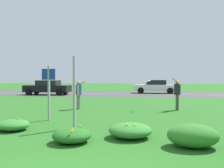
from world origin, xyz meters
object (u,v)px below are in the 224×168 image
at_px(person_catcher_dark_shirt, 177,92).
at_px(frisbee_white, 148,81).
at_px(person_thrower_blue_shirt, 79,92).
at_px(car_white_center_left, 155,86).
at_px(car_black_center_right, 48,87).
at_px(sign_post_near_path, 49,87).
at_px(sign_post_by_roadside, 74,92).

bearing_deg(person_catcher_dark_shirt, frisbee_white, -173.15).
bearing_deg(person_thrower_blue_shirt, car_white_center_left, 73.82).
height_order(car_white_center_left, car_black_center_right, same).
bearing_deg(frisbee_white, person_thrower_blue_shirt, -178.57).
relative_size(person_thrower_blue_shirt, frisbee_white, 6.04).
height_order(sign_post_near_path, person_catcher_dark_shirt, sign_post_near_path).
bearing_deg(car_black_center_right, sign_post_near_path, -67.82).
distance_m(person_thrower_blue_shirt, person_catcher_dark_shirt, 5.30).
xyz_separation_m(frisbee_white, car_white_center_left, (0.67, 15.25, -0.81)).
distance_m(sign_post_by_roadside, car_black_center_right, 18.18).
bearing_deg(sign_post_by_roadside, person_thrower_blue_shirt, 103.97).
bearing_deg(sign_post_near_path, person_catcher_dark_shirt, 36.86).
xyz_separation_m(car_white_center_left, car_black_center_right, (-10.76, -4.15, 0.00)).
distance_m(sign_post_by_roadside, frisbee_white, 5.94).
height_order(person_thrower_blue_shirt, frisbee_white, frisbee_white).
relative_size(person_catcher_dark_shirt, car_black_center_right, 0.39).
bearing_deg(car_black_center_right, sign_post_by_roadside, -65.20).
height_order(sign_post_by_roadside, person_thrower_blue_shirt, sign_post_by_roadside).
relative_size(sign_post_near_path, person_thrower_blue_shirt, 1.42).
xyz_separation_m(sign_post_near_path, person_catcher_dark_shirt, (5.47, 4.10, -0.38)).
distance_m(sign_post_by_roadside, person_catcher_dark_shirt, 6.85).
bearing_deg(person_thrower_blue_shirt, sign_post_by_roadside, -76.03).
bearing_deg(sign_post_near_path, car_white_center_left, 76.43).
relative_size(person_catcher_dark_shirt, frisbee_white, 6.85).
xyz_separation_m(sign_post_near_path, frisbee_white, (3.96, 3.92, 0.20)).
height_order(sign_post_near_path, frisbee_white, sign_post_near_path).
bearing_deg(person_thrower_blue_shirt, car_black_center_right, 119.38).
relative_size(sign_post_by_roadside, car_black_center_right, 0.55).
height_order(person_catcher_dark_shirt, car_black_center_right, person_catcher_dark_shirt).
bearing_deg(car_white_center_left, car_black_center_right, -158.90).
height_order(person_thrower_blue_shirt, person_catcher_dark_shirt, person_catcher_dark_shirt).
xyz_separation_m(frisbee_white, car_black_center_right, (-10.09, 11.10, -0.81)).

